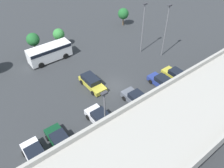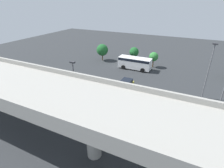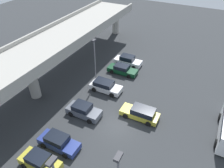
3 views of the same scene
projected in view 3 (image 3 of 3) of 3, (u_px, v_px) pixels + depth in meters
ground_plane at (118, 126)px, 26.38m from camera, size 109.95×109.95×0.00m
highway_overpass at (27, 61)px, 27.70m from camera, size 52.74×7.39×7.01m
parked_car_0 at (40, 162)px, 21.52m from camera, size 2.06×4.33×1.59m
parked_car_1 at (58, 142)px, 23.52m from camera, size 2.05×4.67×1.54m
parked_car_2 at (83, 110)px, 27.52m from camera, size 2.16×4.46×1.62m
parked_car_3 at (141, 113)px, 27.13m from camera, size 2.14×4.82×1.55m
parked_car_4 at (105, 86)px, 31.68m from camera, size 2.22×4.67×1.58m
parked_car_5 at (122, 69)px, 35.57m from camera, size 2.09×4.86×1.44m
parked_car_6 at (128, 61)px, 37.70m from camera, size 2.10×4.71×1.69m
lamp_post_by_overpass at (95, 59)px, 31.10m from camera, size 0.70×0.35×7.21m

